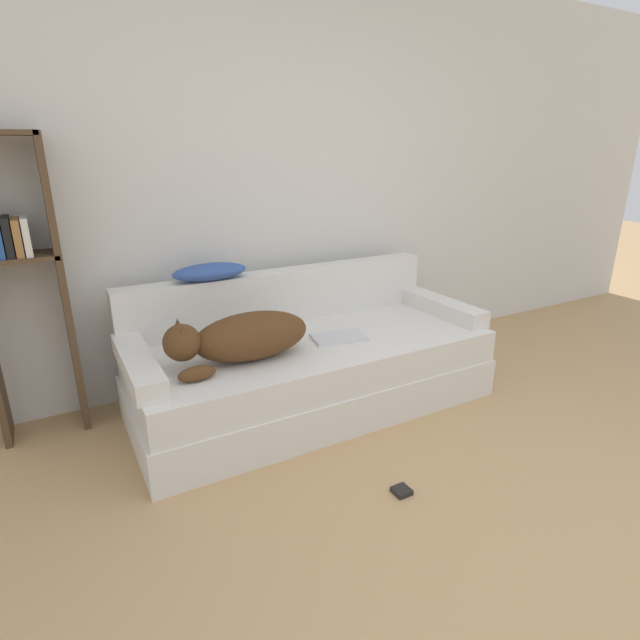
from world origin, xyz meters
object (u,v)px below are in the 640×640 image
Objects in this scene: throw_pillow at (210,272)px; power_adapter at (402,491)px; bookshelf at (16,272)px; couch at (313,372)px; laptop at (339,337)px; dog at (242,337)px.

throw_pillow is 5.74× the size of power_adapter.
bookshelf is (-1.00, 0.09, 0.10)m from throw_pillow.
throw_pillow is 1.01m from bookshelf.
couch is at bearing 86.95° from power_adapter.
laptop is 4.45× the size of power_adapter.
laptop is at bearing -36.06° from throw_pillow.
laptop is 0.88m from throw_pillow.
bookshelf is 2.24m from power_adapter.
laptop is (0.63, 0.03, -0.13)m from dog.
laptop is at bearing 2.28° from dog.
laptop is at bearing -27.72° from couch.
throw_pillow is at bearing 107.84° from power_adapter.
dog is 0.64m from laptop.
bookshelf is (-1.63, 0.55, 0.48)m from laptop.
throw_pillow is at bearing -5.22° from bookshelf.
throw_pillow is at bearing 154.63° from laptop.
dog is (-0.49, -0.10, 0.36)m from couch.
dog is at bearing -168.27° from couch.
laptop is 1.79m from bookshelf.
laptop reaches higher than power_adapter.
power_adapter is at bearing -93.05° from couch.
laptop is 0.22× the size of bookshelf.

